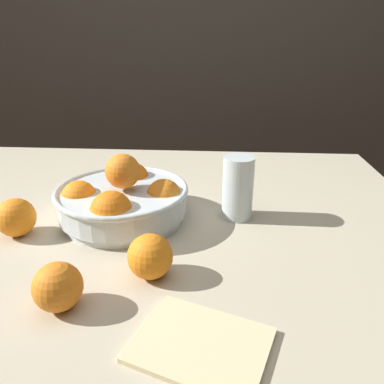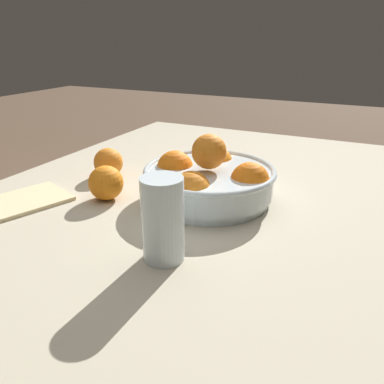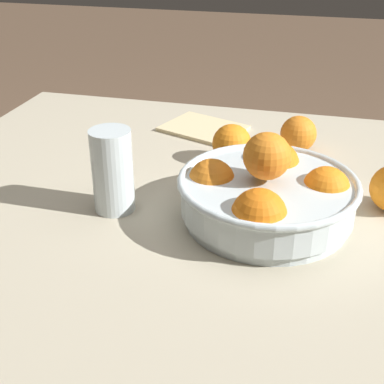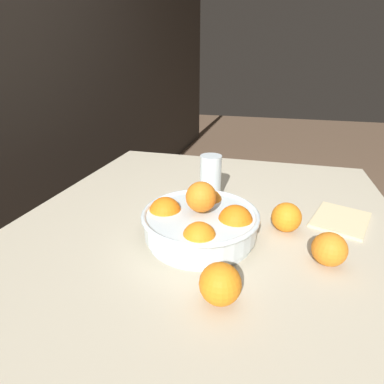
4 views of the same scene
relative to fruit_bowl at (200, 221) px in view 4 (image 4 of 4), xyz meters
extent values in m
cube|color=#B7AD93|center=(0.01, 0.00, -0.06)|extent=(1.34, 1.05, 0.03)
cylinder|color=#936B47|center=(0.62, -0.46, -0.42)|extent=(0.05, 0.05, 0.68)
cylinder|color=#936B47|center=(0.62, 0.46, -0.42)|extent=(0.05, 0.05, 0.68)
cylinder|color=silver|center=(0.00, 0.00, -0.04)|extent=(0.26, 0.26, 0.02)
cylinder|color=silver|center=(0.00, 0.00, 0.00)|extent=(0.28, 0.28, 0.05)
torus|color=silver|center=(0.00, 0.00, 0.02)|extent=(0.29, 0.29, 0.01)
sphere|color=orange|center=(0.09, 0.00, 0.01)|extent=(0.08, 0.08, 0.08)
sphere|color=orange|center=(0.00, 0.09, 0.01)|extent=(0.08, 0.08, 0.08)
sphere|color=orange|center=(-0.09, -0.02, 0.01)|extent=(0.08, 0.08, 0.08)
sphere|color=orange|center=(0.00, -0.09, 0.01)|extent=(0.08, 0.08, 0.08)
sphere|color=orange|center=(0.00, 0.00, 0.06)|extent=(0.07, 0.07, 0.07)
cylinder|color=#F4A314|center=(0.25, 0.03, 0.01)|extent=(0.06, 0.06, 0.12)
cylinder|color=silver|center=(0.25, 0.03, 0.02)|extent=(0.07, 0.07, 0.14)
sphere|color=orange|center=(-0.20, -0.09, -0.01)|extent=(0.08, 0.08, 0.08)
sphere|color=orange|center=(-0.03, -0.29, -0.01)|extent=(0.07, 0.07, 0.07)
sphere|color=orange|center=(0.10, -0.21, -0.01)|extent=(0.08, 0.08, 0.08)
cube|color=beige|center=(0.19, -0.36, -0.04)|extent=(0.21, 0.18, 0.01)
camera|label=1|loc=(0.20, -0.73, 0.33)|focal=35.00mm
camera|label=2|loc=(0.70, 0.29, 0.29)|focal=35.00mm
camera|label=3|loc=(-0.07, 0.75, 0.40)|focal=50.00mm
camera|label=4|loc=(-0.63, -0.15, 0.36)|focal=28.00mm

